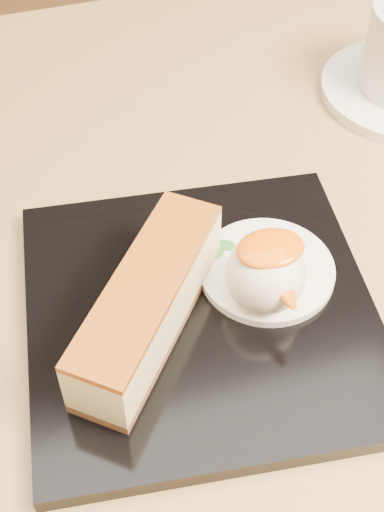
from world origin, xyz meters
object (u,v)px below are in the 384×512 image
object	(u,v)px
cheesecake	(148,304)
table	(261,398)
dessert_plate	(201,313)
ice_cream_scoop	(266,274)

from	to	relation	value
cheesecake	table	bearing A→B (deg)	-39.07
dessert_plate	ice_cream_scoop	xyz separation A→B (m)	(0.04, -0.00, 0.03)
ice_cream_scoop	table	bearing A→B (deg)	45.44
table	cheesecake	distance (m)	0.21
dessert_plate	cheesecake	size ratio (longest dim) A/B	1.62
table	dessert_plate	world-z (taller)	dessert_plate
table	cheesecake	bearing A→B (deg)	-168.11
dessert_plate	table	bearing A→B (deg)	14.05
cheesecake	ice_cream_scoop	xyz separation A→B (m)	(0.07, -0.00, 0.00)
table	cheesecake	xyz separation A→B (m)	(-0.09, -0.02, 0.19)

